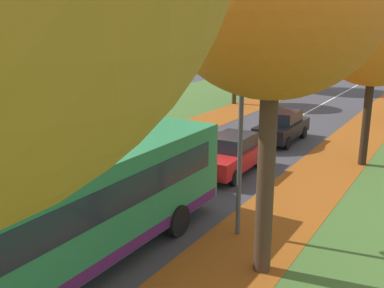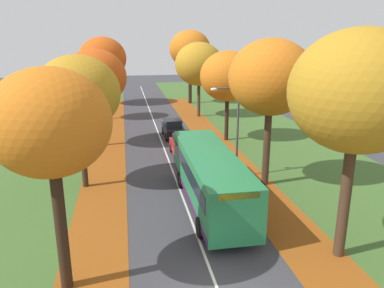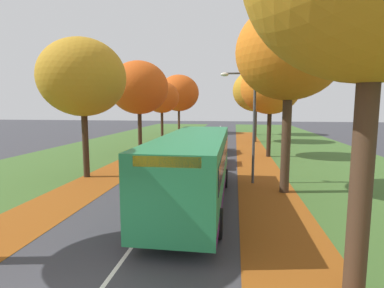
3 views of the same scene
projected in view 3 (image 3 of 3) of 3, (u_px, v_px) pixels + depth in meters
name	position (u px, v px, depth m)	size (l,w,h in m)	color
grass_verge_left	(96.00, 154.00, 26.52)	(12.00, 90.00, 0.01)	#3D6028
leaf_litter_left	(119.00, 169.00, 19.98)	(2.80, 60.00, 0.00)	#8C4714
grass_verge_right	(313.00, 159.00, 23.93)	(12.00, 90.00, 0.01)	#3D6028
leaf_litter_right	(260.00, 173.00, 18.69)	(2.80, 60.00, 0.00)	#8C4714
road_centre_line	(199.00, 156.00, 25.23)	(0.12, 80.00, 0.01)	silver
tree_left_near	(83.00, 78.00, 17.08)	(4.91, 4.91, 8.02)	#382619
tree_left_mid	(139.00, 88.00, 25.97)	(5.10, 5.10, 8.07)	#382619
tree_left_far	(162.00, 97.00, 36.66)	(4.27, 4.27, 7.20)	#382619
tree_left_distant	(179.00, 93.00, 45.93)	(6.17, 6.17, 8.97)	#422D1E
tree_right_near	(289.00, 52.00, 13.81)	(4.97, 4.97, 8.92)	#422D1E
tree_right_mid	(270.00, 88.00, 24.26)	(4.80, 4.80, 7.85)	black
tree_right_far	(256.00, 91.00, 34.64)	(5.38, 5.38, 8.41)	#422D1E
tree_right_distant	(256.00, 84.00, 43.21)	(5.51, 5.51, 9.82)	black
streetlamp_right	(248.00, 115.00, 15.93)	(1.89, 0.28, 6.00)	#47474C
bus	(194.00, 165.00, 12.66)	(2.68, 10.40, 2.98)	#237A47
car_red_lead	(210.00, 153.00, 21.54)	(1.82, 4.22, 1.62)	#B21919
car_black_following	(216.00, 143.00, 27.49)	(1.79, 4.20, 1.62)	black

